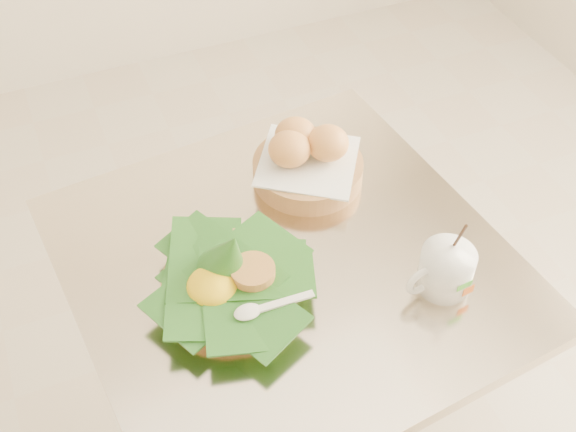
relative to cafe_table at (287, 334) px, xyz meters
name	(u,v)px	position (x,y,z in m)	size (l,w,h in m)	color
cafe_table	(287,334)	(0.00, 0.00, 0.00)	(0.77, 0.77, 0.75)	gray
rice_basket	(229,278)	(-0.11, -0.03, 0.26)	(0.27, 0.27, 0.14)	tan
bread_basket	(306,159)	(0.11, 0.17, 0.26)	(0.24, 0.24, 0.11)	tan
coffee_mug	(445,269)	(0.21, -0.15, 0.26)	(0.12, 0.09, 0.15)	white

